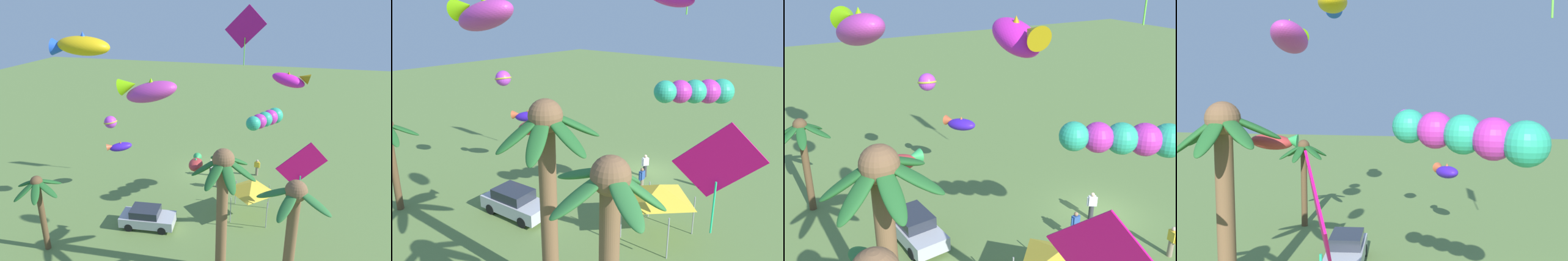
# 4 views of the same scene
# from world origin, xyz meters

# --- Properties ---
(palm_tree_1) EXTENTS (3.74, 3.85, 8.05)m
(palm_tree_1) POSITION_xyz_m (-3.35, 12.73, 5.68)
(palm_tree_1) COLOR brown
(palm_tree_1) RESTS_ON ground
(palm_tree_2) EXTENTS (3.15, 2.95, 5.38)m
(palm_tree_2) POSITION_xyz_m (8.13, 13.66, 4.01)
(palm_tree_2) COLOR brown
(palm_tree_2) RESTS_ON ground
(parked_car_0) EXTENTS (4.05, 2.08, 1.51)m
(parked_car_0) POSITION_xyz_m (2.61, 9.73, 0.75)
(parked_car_0) COLOR #BCBCC1
(parked_car_0) RESTS_ON ground
(kite_tube_0) EXTENTS (2.52, 4.29, 1.43)m
(kite_tube_0) POSITION_xyz_m (-5.07, 4.40, 7.19)
(kite_tube_0) COLOR #2BB387
(kite_fish_2) EXTENTS (1.06, 1.94, 0.80)m
(kite_fish_2) POSITION_xyz_m (-1.51, 11.60, 6.46)
(kite_fish_2) COLOR #BB3533
(kite_fish_3) EXTENTS (3.68, 2.18, 1.49)m
(kite_fish_3) POSITION_xyz_m (5.62, 11.10, 12.98)
(kite_fish_3) COLOR gold
(kite_fish_4) EXTENTS (3.61, 1.81, 1.77)m
(kite_fish_4) POSITION_xyz_m (1.19, 11.85, 10.74)
(kite_fish_4) COLOR #C93AA9
(kite_ball_6) EXTENTS (1.24, 1.23, 0.93)m
(kite_ball_6) POSITION_xyz_m (6.25, 7.26, 6.91)
(kite_ball_6) COLOR #C23EDB
(kite_diamond_7) EXTENTS (3.30, 1.22, 4.81)m
(kite_diamond_7) POSITION_xyz_m (-7.72, 7.97, 5.35)
(kite_diamond_7) COLOR #D90C6E
(kite_fish_8) EXTENTS (2.25, 1.74, 0.94)m
(kite_fish_8) POSITION_xyz_m (6.85, 5.08, 3.93)
(kite_fish_8) COLOR #421CD0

